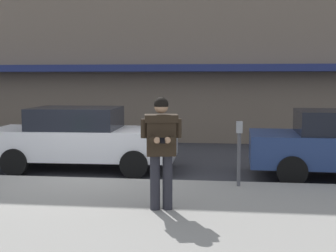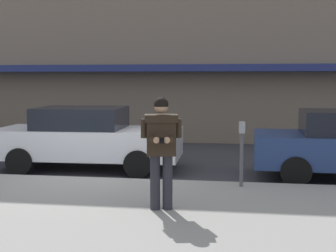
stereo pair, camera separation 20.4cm
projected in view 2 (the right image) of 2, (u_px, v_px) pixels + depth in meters
ground_plane at (95, 181)px, 10.20m from camera, size 80.00×80.00×0.00m
sidewalk at (102, 219)px, 7.24m from camera, size 32.00×5.30×0.14m
curb_paint_line at (141, 182)px, 10.10m from camera, size 28.00×0.12×0.01m
parked_sedan_mid at (87, 138)px, 11.50m from camera, size 4.55×2.03×1.54m
man_texting_on_phone at (161, 141)px, 7.41m from camera, size 0.64×0.63×1.81m
parking_meter at (242, 144)px, 9.04m from camera, size 0.12×0.18×1.27m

